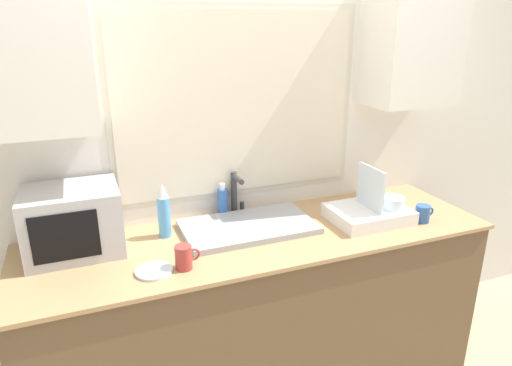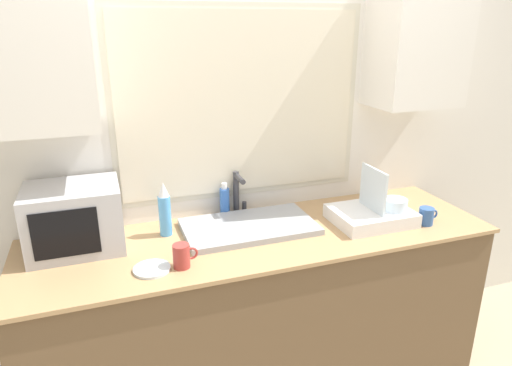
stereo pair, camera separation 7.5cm
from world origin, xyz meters
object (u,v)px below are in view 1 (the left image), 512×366
faucet (236,191)px  dish_rack (371,211)px  microwave (73,221)px  spray_bottle (164,211)px  soap_bottle (223,202)px  mug_near_sink (184,257)px

faucet → dish_rack: dish_rack is taller
microwave → dish_rack: size_ratio=1.03×
faucet → dish_rack: 0.71m
spray_bottle → soap_bottle: spray_bottle is taller
soap_bottle → mug_near_sink: size_ratio=1.71×
spray_bottle → mug_near_sink: size_ratio=2.52×
microwave → dish_rack: (1.43, -0.20, -0.10)m
spray_bottle → soap_bottle: size_ratio=1.47×
microwave → mug_near_sink: microwave is taller
microwave → soap_bottle: (0.73, 0.14, -0.07)m
faucet → mug_near_sink: (-0.39, -0.46, -0.08)m
spray_bottle → dish_rack: bearing=-11.2°
dish_rack → soap_bottle: bearing=154.4°
spray_bottle → microwave: bearing=-179.0°
faucet → dish_rack: (0.63, -0.33, -0.09)m
soap_bottle → faucet: bearing=-5.9°
faucet → soap_bottle: faucet is taller
soap_bottle → mug_near_sink: bearing=-124.2°
faucet → spray_bottle: 0.42m
dish_rack → spray_bottle: 1.05m
dish_rack → soap_bottle: 0.77m
faucet → mug_near_sink: 0.61m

